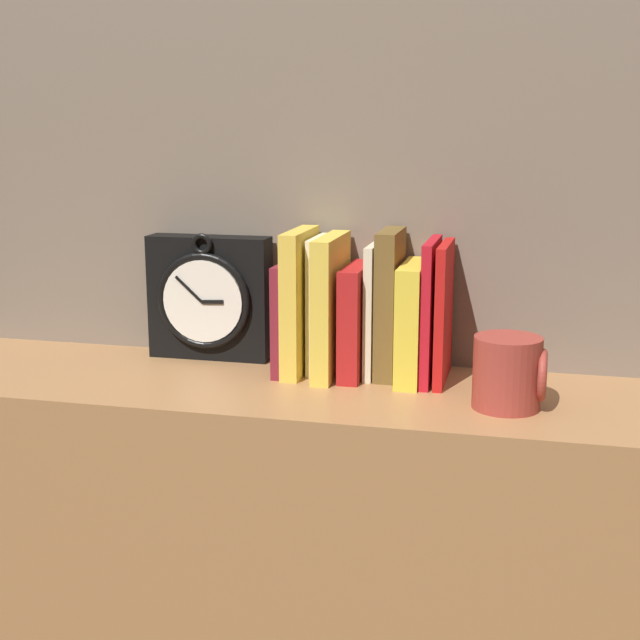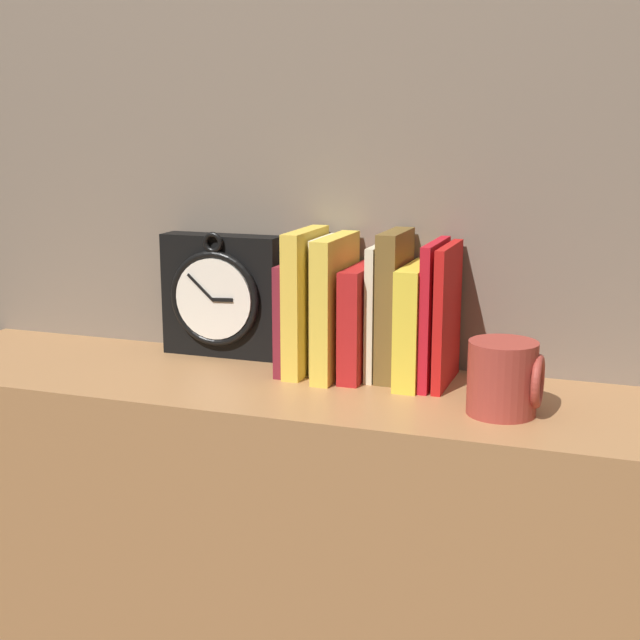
{
  "view_description": "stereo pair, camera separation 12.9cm",
  "coord_description": "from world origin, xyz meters",
  "views": [
    {
      "loc": [
        0.3,
        -1.23,
        1.32
      ],
      "look_at": [
        0.0,
        0.0,
        1.03
      ],
      "focal_mm": 50.0,
      "sensor_mm": 36.0,
      "label": 1
    },
    {
      "loc": [
        0.42,
        -1.19,
        1.32
      ],
      "look_at": [
        0.0,
        0.0,
        1.03
      ],
      "focal_mm": 50.0,
      "sensor_mm": 36.0,
      "label": 2
    }
  ],
  "objects": [
    {
      "name": "wall_back",
      "position": [
        0.0,
        0.18,
        1.3
      ],
      "size": [
        6.0,
        0.05,
        2.6
      ],
      "color": "#756656",
      "rests_on": "ground_plane"
    },
    {
      "name": "clock",
      "position": [
        -0.22,
        0.12,
        1.03
      ],
      "size": [
        0.2,
        0.06,
        0.21
      ],
      "color": "black",
      "rests_on": "bookshelf"
    },
    {
      "name": "book_slot0_maroon",
      "position": [
        -0.07,
        0.08,
        1.02
      ],
      "size": [
        0.02,
        0.14,
        0.17
      ],
      "color": "maroon",
      "rests_on": "bookshelf"
    },
    {
      "name": "book_slot1_yellow",
      "position": [
        -0.05,
        0.08,
        1.04
      ],
      "size": [
        0.03,
        0.14,
        0.22
      ],
      "color": "gold",
      "rests_on": "bookshelf"
    },
    {
      "name": "book_slot2_cream",
      "position": [
        -0.02,
        0.09,
        1.04
      ],
      "size": [
        0.02,
        0.11,
        0.21
      ],
      "color": "beige",
      "rests_on": "bookshelf"
    },
    {
      "name": "book_slot3_yellow",
      "position": [
        0.0,
        0.07,
        1.04
      ],
      "size": [
        0.03,
        0.16,
        0.22
      ],
      "color": "gold",
      "rests_on": "bookshelf"
    },
    {
      "name": "book_slot4_red",
      "position": [
        0.04,
        0.08,
        1.02
      ],
      "size": [
        0.03,
        0.14,
        0.17
      ],
      "color": "#B01C1C",
      "rests_on": "bookshelf"
    },
    {
      "name": "book_slot5_cream",
      "position": [
        0.06,
        0.09,
        1.04
      ],
      "size": [
        0.01,
        0.12,
        0.2
      ],
      "color": "beige",
      "rests_on": "bookshelf"
    },
    {
      "name": "book_slot6_brown",
      "position": [
        0.09,
        0.09,
        1.05
      ],
      "size": [
        0.03,
        0.12,
        0.22
      ],
      "color": "brown",
      "rests_on": "bookshelf"
    },
    {
      "name": "book_slot7_yellow",
      "position": [
        0.13,
        0.07,
        1.02
      ],
      "size": [
        0.04,
        0.15,
        0.18
      ],
      "color": "yellow",
      "rests_on": "bookshelf"
    },
    {
      "name": "book_slot8_red",
      "position": [
        0.15,
        0.08,
        1.04
      ],
      "size": [
        0.01,
        0.14,
        0.21
      ],
      "color": "red",
      "rests_on": "bookshelf"
    },
    {
      "name": "book_slot9_red",
      "position": [
        0.17,
        0.08,
        1.04
      ],
      "size": [
        0.01,
        0.14,
        0.21
      ],
      "color": "red",
      "rests_on": "bookshelf"
    },
    {
      "name": "mug",
      "position": [
        0.27,
        -0.04,
        0.98
      ],
      "size": [
        0.1,
        0.09,
        0.1
      ],
      "color": "#9E382D",
      "rests_on": "bookshelf"
    }
  ]
}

